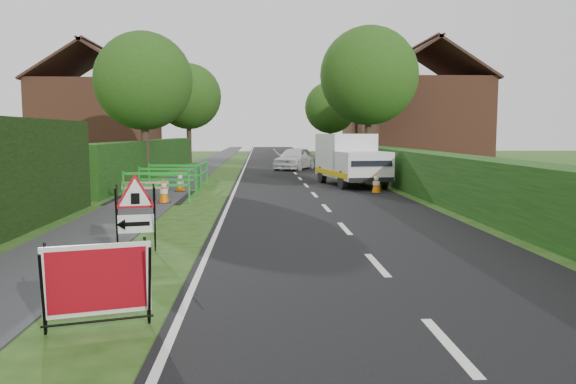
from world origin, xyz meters
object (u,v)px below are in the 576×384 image
hatchback_car (295,158)px  red_rect_sign (97,282)px  triangle_sign (133,207)px  works_van (350,158)px

hatchback_car → red_rect_sign: bearing=-75.9°
triangle_sign → hatchback_car: (4.34, 23.08, -0.17)m
hatchback_car → triangle_sign: bearing=-78.4°
triangle_sign → works_van: size_ratio=0.25×
red_rect_sign → works_van: bearing=55.8°
red_rect_sign → triangle_sign: bearing=80.7°
triangle_sign → red_rect_sign: bearing=-95.1°
red_rect_sign → works_van: 17.77m
triangle_sign → hatchback_car: hatchback_car is taller
red_rect_sign → works_van: (5.49, 16.89, 0.58)m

